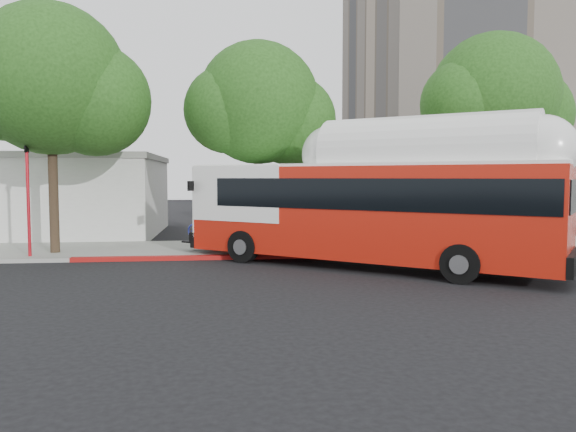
# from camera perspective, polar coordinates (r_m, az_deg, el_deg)

# --- Properties ---
(ground) EXTENTS (120.00, 120.00, 0.00)m
(ground) POSITION_cam_1_polar(r_m,az_deg,el_deg) (17.61, 1.44, -6.14)
(ground) COLOR black
(ground) RESTS_ON ground
(sidewalk) EXTENTS (60.00, 5.00, 0.15)m
(sidewalk) POSITION_cam_1_polar(r_m,az_deg,el_deg) (23.98, -0.68, -3.24)
(sidewalk) COLOR gray
(sidewalk) RESTS_ON ground
(curb_strip) EXTENTS (60.00, 0.30, 0.15)m
(curb_strip) POSITION_cam_1_polar(r_m,az_deg,el_deg) (21.42, 0.01, -4.11)
(curb_strip) COLOR gray
(curb_strip) RESTS_ON ground
(red_curb_segment) EXTENTS (10.00, 0.32, 0.16)m
(red_curb_segment) POSITION_cam_1_polar(r_m,az_deg,el_deg) (21.29, -8.06, -4.19)
(red_curb_segment) COLOR #9F1311
(red_curb_segment) RESTS_ON ground
(street_tree_left) EXTENTS (6.67, 5.80, 9.74)m
(street_tree_left) POSITION_cam_1_polar(r_m,az_deg,el_deg) (23.81, -21.83, 12.19)
(street_tree_left) COLOR #2D2116
(street_tree_left) RESTS_ON ground
(street_tree_mid) EXTENTS (5.75, 5.00, 8.62)m
(street_tree_mid) POSITION_cam_1_polar(r_m,az_deg,el_deg) (23.46, -2.05, 10.87)
(street_tree_mid) COLOR #2D2116
(street_tree_mid) RESTS_ON ground
(street_tree_right) EXTENTS (6.21, 5.40, 9.18)m
(street_tree_right) POSITION_cam_1_polar(r_m,az_deg,el_deg) (26.07, 20.97, 10.69)
(street_tree_right) COLOR #2D2116
(street_tree_right) RESTS_ON ground
(apartment_tower) EXTENTS (18.00, 18.00, 37.00)m
(apartment_tower) POSITION_cam_1_polar(r_m,az_deg,el_deg) (51.63, 18.28, 20.13)
(apartment_tower) COLOR gray
(apartment_tower) RESTS_ON ground
(low_commercial_bldg) EXTENTS (16.20, 10.20, 4.25)m
(low_commercial_bldg) POSITION_cam_1_polar(r_m,az_deg,el_deg) (33.28, -26.87, 1.94)
(low_commercial_bldg) COLOR silver
(low_commercial_bldg) RESTS_ON ground
(transit_bus) EXTENTS (12.32, 10.24, 4.06)m
(transit_bus) POSITION_cam_1_polar(r_m,az_deg,el_deg) (19.24, 7.96, 0.39)
(transit_bus) COLOR #B1190C
(transit_bus) RESTS_ON ground
(signal_pole) EXTENTS (0.12, 0.40, 4.24)m
(signal_pole) POSITION_cam_1_polar(r_m,az_deg,el_deg) (22.84, -24.88, 1.31)
(signal_pole) COLOR #B5131E
(signal_pole) RESTS_ON ground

